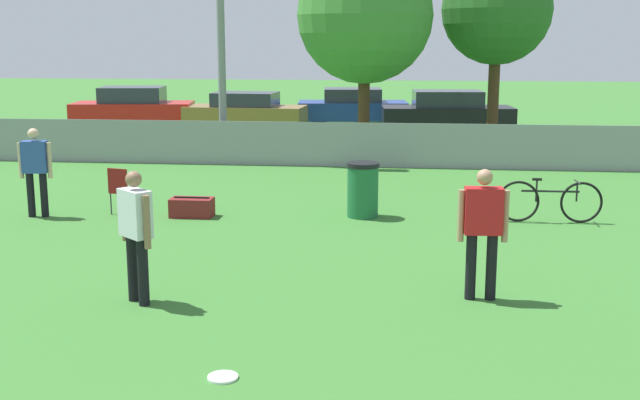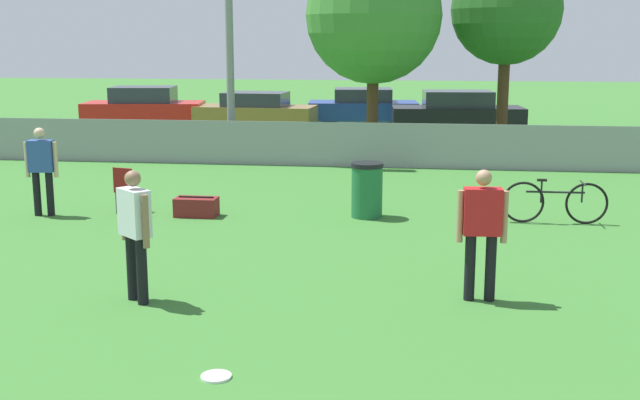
{
  "view_description": "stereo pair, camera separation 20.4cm",
  "coord_description": "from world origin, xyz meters",
  "px_view_note": "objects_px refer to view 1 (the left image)",
  "views": [
    {
      "loc": [
        1.7,
        -1.63,
        3.13
      ],
      "look_at": [
        0.54,
        8.6,
        1.05
      ],
      "focal_mm": 45.0,
      "sensor_mm": 36.0,
      "label": 1
    },
    {
      "loc": [
        1.9,
        -1.6,
        3.13
      ],
      "look_at": [
        0.54,
        8.6,
        1.05
      ],
      "focal_mm": 45.0,
      "sensor_mm": 36.0,
      "label": 2
    }
  ],
  "objects_px": {
    "player_thrower_red": "(483,225)",
    "parked_car_tan": "(246,112)",
    "player_receiver_white": "(136,227)",
    "parked_car_red": "(133,108)",
    "parked_car_dark": "(447,113)",
    "spectator_in_blue": "(35,166)",
    "tree_near_pole": "(365,16)",
    "folding_chair_sideline": "(122,188)",
    "frisbee_disc": "(222,377)",
    "parked_car_blue": "(353,107)",
    "trash_bin": "(363,190)",
    "gear_bag_sideline": "(192,207)",
    "tree_far_right": "(497,10)",
    "bicycle_sideline": "(550,201)"
  },
  "relations": [
    {
      "from": "frisbee_disc",
      "to": "trash_bin",
      "type": "bearing_deg",
      "value": 82.91
    },
    {
      "from": "gear_bag_sideline",
      "to": "parked_car_tan",
      "type": "relative_size",
      "value": 0.18
    },
    {
      "from": "spectator_in_blue",
      "to": "parked_car_tan",
      "type": "relative_size",
      "value": 0.38
    },
    {
      "from": "player_receiver_white",
      "to": "parked_car_red",
      "type": "xyz_separation_m",
      "value": [
        -6.52,
        18.42,
        -0.23
      ]
    },
    {
      "from": "bicycle_sideline",
      "to": "parked_car_dark",
      "type": "bearing_deg",
      "value": 93.96
    },
    {
      "from": "bicycle_sideline",
      "to": "parked_car_blue",
      "type": "height_order",
      "value": "parked_car_blue"
    },
    {
      "from": "player_thrower_red",
      "to": "parked_car_dark",
      "type": "bearing_deg",
      "value": 85.73
    },
    {
      "from": "spectator_in_blue",
      "to": "frisbee_disc",
      "type": "height_order",
      "value": "spectator_in_blue"
    },
    {
      "from": "folding_chair_sideline",
      "to": "frisbee_disc",
      "type": "bearing_deg",
      "value": 132.02
    },
    {
      "from": "bicycle_sideline",
      "to": "trash_bin",
      "type": "relative_size",
      "value": 1.82
    },
    {
      "from": "frisbee_disc",
      "to": "gear_bag_sideline",
      "type": "distance_m",
      "value": 7.09
    },
    {
      "from": "spectator_in_blue",
      "to": "frisbee_disc",
      "type": "bearing_deg",
      "value": 119.54
    },
    {
      "from": "folding_chair_sideline",
      "to": "parked_car_tan",
      "type": "bearing_deg",
      "value": -72.64
    },
    {
      "from": "player_thrower_red",
      "to": "frisbee_disc",
      "type": "xyz_separation_m",
      "value": [
        -2.59,
        -2.65,
        -0.92
      ]
    },
    {
      "from": "bicycle_sideline",
      "to": "parked_car_tan",
      "type": "xyz_separation_m",
      "value": [
        -8.09,
        13.32,
        0.28
      ]
    },
    {
      "from": "parked_car_red",
      "to": "parked_car_blue",
      "type": "height_order",
      "value": "parked_car_red"
    },
    {
      "from": "player_thrower_red",
      "to": "frisbee_disc",
      "type": "distance_m",
      "value": 3.82
    },
    {
      "from": "gear_bag_sideline",
      "to": "parked_car_red",
      "type": "relative_size",
      "value": 0.17
    },
    {
      "from": "spectator_in_blue",
      "to": "folding_chair_sideline",
      "type": "relative_size",
      "value": 1.86
    },
    {
      "from": "tree_near_pole",
      "to": "bicycle_sideline",
      "type": "xyz_separation_m",
      "value": [
        3.71,
        -8.23,
        -3.36
      ]
    },
    {
      "from": "parked_car_blue",
      "to": "folding_chair_sideline",
      "type": "bearing_deg",
      "value": -106.38
    },
    {
      "from": "bicycle_sideline",
      "to": "parked_car_dark",
      "type": "distance_m",
      "value": 13.35
    },
    {
      "from": "parked_car_red",
      "to": "parked_car_tan",
      "type": "height_order",
      "value": "parked_car_red"
    },
    {
      "from": "tree_near_pole",
      "to": "player_thrower_red",
      "type": "bearing_deg",
      "value": -80.17
    },
    {
      "from": "gear_bag_sideline",
      "to": "parked_car_blue",
      "type": "xyz_separation_m",
      "value": [
        1.7,
        16.01,
        0.48
      ]
    },
    {
      "from": "gear_bag_sideline",
      "to": "folding_chair_sideline",
      "type": "bearing_deg",
      "value": 177.41
    },
    {
      "from": "frisbee_disc",
      "to": "parked_car_blue",
      "type": "height_order",
      "value": "parked_car_blue"
    },
    {
      "from": "gear_bag_sideline",
      "to": "parked_car_blue",
      "type": "distance_m",
      "value": 16.1
    },
    {
      "from": "player_receiver_white",
      "to": "frisbee_disc",
      "type": "height_order",
      "value": "player_receiver_white"
    },
    {
      "from": "tree_near_pole",
      "to": "folding_chair_sideline",
      "type": "relative_size",
      "value": 6.54
    },
    {
      "from": "spectator_in_blue",
      "to": "frisbee_disc",
      "type": "xyz_separation_m",
      "value": [
        4.87,
        -6.45,
        -0.9
      ]
    },
    {
      "from": "frisbee_disc",
      "to": "bicycle_sideline",
      "type": "xyz_separation_m",
      "value": [
        4.12,
        7.02,
        0.36
      ]
    },
    {
      "from": "parked_car_tan",
      "to": "tree_near_pole",
      "type": "bearing_deg",
      "value": -46.2
    },
    {
      "from": "frisbee_disc",
      "to": "folding_chair_sideline",
      "type": "bearing_deg",
      "value": 116.86
    },
    {
      "from": "parked_car_tan",
      "to": "tree_far_right",
      "type": "bearing_deg",
      "value": -23.34
    },
    {
      "from": "player_receiver_white",
      "to": "parked_car_dark",
      "type": "distance_m",
      "value": 18.79
    },
    {
      "from": "player_receiver_white",
      "to": "parked_car_dark",
      "type": "xyz_separation_m",
      "value": [
        4.41,
        18.27,
        -0.26
      ]
    },
    {
      "from": "bicycle_sideline",
      "to": "parked_car_red",
      "type": "bearing_deg",
      "value": 130.85
    },
    {
      "from": "tree_far_right",
      "to": "tree_near_pole",
      "type": "bearing_deg",
      "value": -162.74
    },
    {
      "from": "spectator_in_blue",
      "to": "trash_bin",
      "type": "xyz_separation_m",
      "value": [
        5.76,
        0.65,
        -0.42
      ]
    },
    {
      "from": "bicycle_sideline",
      "to": "spectator_in_blue",
      "type": "bearing_deg",
      "value": -177.62
    },
    {
      "from": "tree_near_pole",
      "to": "player_receiver_white",
      "type": "relative_size",
      "value": 3.47
    },
    {
      "from": "player_thrower_red",
      "to": "folding_chair_sideline",
      "type": "bearing_deg",
      "value": 142.15
    },
    {
      "from": "frisbee_disc",
      "to": "player_receiver_white",
      "type": "bearing_deg",
      "value": 126.4
    },
    {
      "from": "player_thrower_red",
      "to": "parked_car_tan",
      "type": "relative_size",
      "value": 0.39
    },
    {
      "from": "gear_bag_sideline",
      "to": "frisbee_disc",
      "type": "bearing_deg",
      "value": -72.37
    },
    {
      "from": "trash_bin",
      "to": "parked_car_tan",
      "type": "bearing_deg",
      "value": 110.13
    },
    {
      "from": "spectator_in_blue",
      "to": "player_receiver_white",
      "type": "bearing_deg",
      "value": 119.86
    },
    {
      "from": "tree_near_pole",
      "to": "folding_chair_sideline",
      "type": "height_order",
      "value": "tree_near_pole"
    },
    {
      "from": "parked_car_red",
      "to": "parked_car_tan",
      "type": "xyz_separation_m",
      "value": [
        4.05,
        -0.12,
        -0.06
      ]
    }
  ]
}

